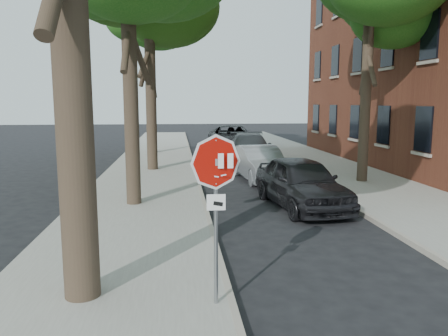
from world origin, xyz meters
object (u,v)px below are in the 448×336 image
at_px(tree_far, 151,35).
at_px(car_a, 301,182).
at_px(car_b, 260,163).
at_px(car_d, 232,138).
at_px(car_c, 249,149).
at_px(stop_sign, 216,187).

distance_m(tree_far, car_a, 16.86).
bearing_deg(car_b, tree_far, 110.49).
bearing_deg(car_b, car_d, 83.19).
bearing_deg(car_d, tree_far, -166.65).
bearing_deg(car_d, car_b, -91.35).
relative_size(car_c, car_d, 0.88).
bearing_deg(car_d, car_a, -89.62).
bearing_deg(tree_far, car_b, -64.05).
height_order(stop_sign, car_c, stop_sign).
height_order(stop_sign, car_d, stop_sign).
relative_size(car_a, car_d, 0.75).
distance_m(tree_far, car_d, 8.25).
relative_size(car_a, car_b, 1.06).
relative_size(stop_sign, car_b, 0.61).
height_order(stop_sign, tree_far, tree_far).
height_order(car_b, car_d, car_d).
relative_size(tree_far, car_b, 2.16).
xyz_separation_m(stop_sign, car_c, (3.25, 16.32, -1.17)).
bearing_deg(stop_sign, car_b, 75.85).
xyz_separation_m(stop_sign, car_b, (2.82, 11.18, -1.24)).
bearing_deg(car_a, car_d, 83.71).
distance_m(stop_sign, car_b, 11.60).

